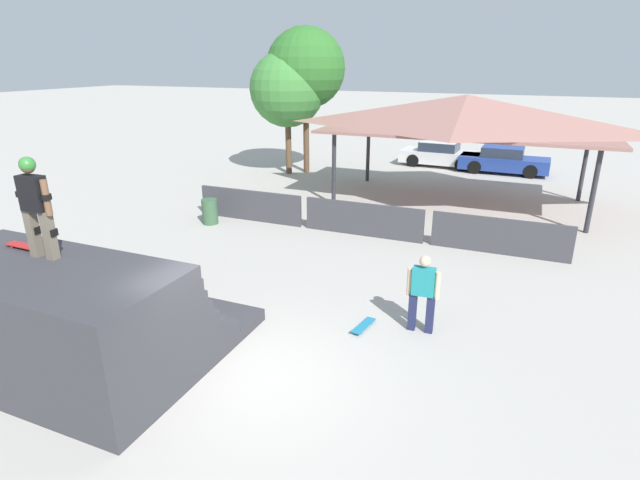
% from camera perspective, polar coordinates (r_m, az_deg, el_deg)
% --- Properties ---
extents(ground_plane, '(160.00, 160.00, 0.00)m').
position_cam_1_polar(ground_plane, '(9.17, -8.75, -15.33)').
color(ground_plane, '#ADA8A0').
extents(quarter_pipe_ramp, '(4.75, 4.25, 2.06)m').
position_cam_1_polar(quarter_pipe_ramp, '(10.02, -26.70, -8.12)').
color(quarter_pipe_ramp, '#38383D').
rests_on(quarter_pipe_ramp, ground).
extents(skater_on_deck, '(0.74, 0.26, 1.74)m').
position_cam_1_polar(skater_on_deck, '(9.50, -29.82, 3.87)').
color(skater_on_deck, '#6B6051').
rests_on(skater_on_deck, quarter_pipe_ramp).
extents(skateboard_on_deck, '(0.83, 0.22, 0.09)m').
position_cam_1_polar(skateboard_on_deck, '(10.34, -30.56, -0.61)').
color(skateboard_on_deck, red).
rests_on(skateboard_on_deck, quarter_pipe_ramp).
extents(bystander_walking, '(0.66, 0.24, 1.65)m').
position_cam_1_polar(bystander_walking, '(10.23, 11.68, -5.61)').
color(bystander_walking, '#1E2347').
rests_on(bystander_walking, ground).
extents(skateboard_on_ground, '(0.32, 0.80, 0.09)m').
position_cam_1_polar(skateboard_on_ground, '(10.52, 4.91, -9.78)').
color(skateboard_on_ground, blue).
rests_on(skateboard_on_ground, ground).
extents(barrier_fence, '(12.01, 0.12, 1.05)m').
position_cam_1_polar(barrier_fence, '(15.74, 4.95, 2.36)').
color(barrier_fence, '#3D3D42').
rests_on(barrier_fence, ground).
extents(pavilion_shelter, '(10.28, 4.97, 4.06)m').
position_cam_1_polar(pavilion_shelter, '(19.68, 16.32, 13.67)').
color(pavilion_shelter, '#2D2D33').
rests_on(pavilion_shelter, ground).
extents(tree_beside_pavilion, '(3.48, 3.48, 5.70)m').
position_cam_1_polar(tree_beside_pavilion, '(24.17, -3.76, 16.81)').
color(tree_beside_pavilion, brown).
rests_on(tree_beside_pavilion, ground).
extents(tree_far_back, '(3.68, 3.68, 6.72)m').
position_cam_1_polar(tree_far_back, '(24.42, -1.66, 19.02)').
color(tree_far_back, brown).
rests_on(tree_far_back, ground).
extents(trash_bin, '(0.52, 0.52, 0.85)m').
position_cam_1_polar(trash_bin, '(17.26, -12.48, 3.20)').
color(trash_bin, '#385B3D').
rests_on(trash_bin, ground).
extents(parked_car_white, '(4.14, 1.98, 1.27)m').
position_cam_1_polar(parked_car_white, '(27.05, 13.59, 9.49)').
color(parked_car_white, silver).
rests_on(parked_car_white, ground).
extents(parked_car_blue, '(4.19, 1.74, 1.27)m').
position_cam_1_polar(parked_car_blue, '(26.21, 20.23, 8.50)').
color(parked_car_blue, navy).
rests_on(parked_car_blue, ground).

